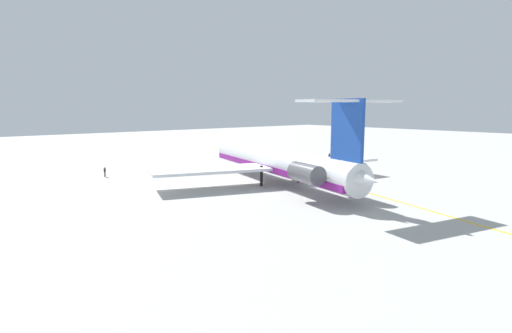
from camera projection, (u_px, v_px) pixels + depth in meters
ground at (362, 178)px, 65.50m from camera, size 287.90×287.90×0.00m
main_jetliner at (280, 162)px, 59.64m from camera, size 41.72×37.26×12.28m
ground_crew_near_nose at (329, 156)px, 86.48m from camera, size 0.43×0.27×1.70m
ground_crew_near_tail at (105, 170)px, 66.36m from camera, size 0.27×0.41×1.69m
ground_crew_portside at (299, 156)px, 85.47m from camera, size 0.41×0.28×1.78m
safety_cone_nose at (305, 159)px, 86.75m from camera, size 0.40×0.40×0.55m
taxiway_centreline at (313, 177)px, 66.44m from camera, size 105.57×30.78×0.01m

